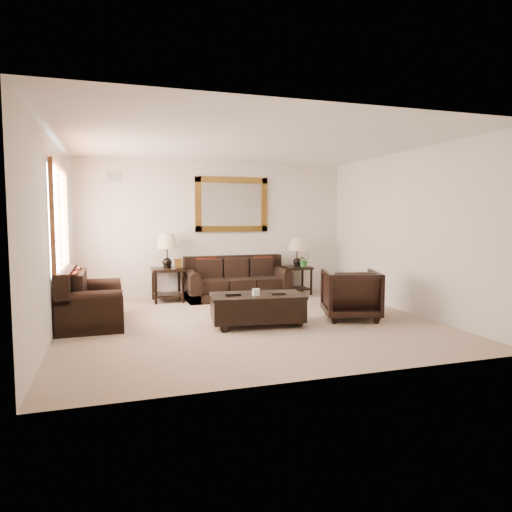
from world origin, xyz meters
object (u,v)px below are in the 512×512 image
object	(u,v)px
sofa	(237,283)
loveseat	(88,304)
end_table_left	(167,257)
coffee_table	(257,306)
end_table_right	(297,258)
armchair	(351,292)

from	to	relation	value
sofa	loveseat	world-z (taller)	loveseat
sofa	end_table_left	size ratio (longest dim) A/B	1.56
sofa	coffee_table	world-z (taller)	sofa
loveseat	end_table_right	distance (m)	4.33
sofa	end_table_right	bearing A→B (deg)	4.13
end_table_right	end_table_left	bearing A→B (deg)	-179.37
end_table_left	end_table_right	bearing A→B (deg)	0.63
end_table_left	coffee_table	size ratio (longest dim) A/B	0.89
sofa	end_table_right	distance (m)	1.40
end_table_left	coffee_table	world-z (taller)	end_table_left
end_table_right	coffee_table	bearing A→B (deg)	-124.57
sofa	coffee_table	distance (m)	2.29
end_table_left	coffee_table	xyz separation A→B (m)	(1.04, -2.33, -0.55)
loveseat	end_table_right	xyz separation A→B (m)	(4.03, 1.54, 0.45)
armchair	coffee_table	bearing A→B (deg)	15.99
sofa	coffee_table	bearing A→B (deg)	-97.79
loveseat	coffee_table	xyz separation A→B (m)	(2.40, -0.82, -0.02)
loveseat	armchair	xyz separation A→B (m)	(3.94, -0.85, 0.12)
sofa	armchair	world-z (taller)	armchair
loveseat	end_table_right	bearing A→B (deg)	-69.07
sofa	armchair	distance (m)	2.61
end_table_right	sofa	bearing A→B (deg)	-175.87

